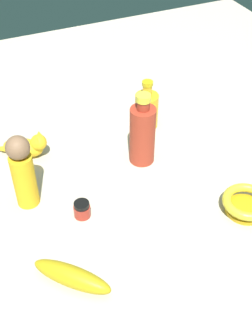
{
  "coord_description": "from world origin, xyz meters",
  "views": [
    {
      "loc": [
        0.78,
        -0.34,
        0.82
      ],
      "look_at": [
        0.0,
        0.0,
        0.06
      ],
      "focal_mm": 47.24,
      "sensor_mm": 36.0,
      "label": 1
    }
  ],
  "objects_px": {
    "person_figure_adult": "(23,171)",
    "bottle_short": "(147,109)",
    "bottle_tall": "(142,134)",
    "bowl": "(246,203)",
    "nail_polish_jar": "(82,209)",
    "banana": "(72,276)",
    "cat_figurine": "(26,146)"
  },
  "relations": [
    {
      "from": "person_figure_adult",
      "to": "bottle_short",
      "type": "height_order",
      "value": "person_figure_adult"
    },
    {
      "from": "bottle_short",
      "to": "bottle_tall",
      "type": "bearing_deg",
      "value": -29.95
    },
    {
      "from": "person_figure_adult",
      "to": "bowl",
      "type": "bearing_deg",
      "value": 62.97
    },
    {
      "from": "nail_polish_jar",
      "to": "banana",
      "type": "height_order",
      "value": "banana"
    },
    {
      "from": "bowl",
      "to": "person_figure_adult",
      "type": "height_order",
      "value": "person_figure_adult"
    },
    {
      "from": "bowl",
      "to": "person_figure_adult",
      "type": "relative_size",
      "value": 0.59
    },
    {
      "from": "bottle_short",
      "to": "banana",
      "type": "bearing_deg",
      "value": -40.89
    },
    {
      "from": "person_figure_adult",
      "to": "cat_figurine",
      "type": "distance_m",
      "value": 0.2
    },
    {
      "from": "person_figure_adult",
      "to": "cat_figurine",
      "type": "bearing_deg",
      "value": 166.54
    },
    {
      "from": "bottle_tall",
      "to": "person_figure_adult",
      "type": "bearing_deg",
      "value": -84.13
    },
    {
      "from": "bottle_tall",
      "to": "person_figure_adult",
      "type": "xyz_separation_m",
      "value": [
        0.03,
        -0.34,
        0.01
      ]
    },
    {
      "from": "bowl",
      "to": "cat_figurine",
      "type": "bearing_deg",
      "value": -133.94
    },
    {
      "from": "bowl",
      "to": "person_figure_adult",
      "type": "bearing_deg",
      "value": -117.03
    },
    {
      "from": "cat_figurine",
      "to": "banana",
      "type": "bearing_deg",
      "value": -2.21
    },
    {
      "from": "bottle_tall",
      "to": "bowl",
      "type": "xyz_separation_m",
      "value": [
        0.29,
        0.15,
        -0.07
      ]
    },
    {
      "from": "bottle_short",
      "to": "cat_figurine",
      "type": "distance_m",
      "value": 0.38
    },
    {
      "from": "banana",
      "to": "person_figure_adult",
      "type": "xyz_separation_m",
      "value": [
        -0.28,
        -0.03,
        0.08
      ]
    },
    {
      "from": "bowl",
      "to": "banana",
      "type": "distance_m",
      "value": 0.47
    },
    {
      "from": "nail_polish_jar",
      "to": "bottle_short",
      "type": "relative_size",
      "value": 0.28
    },
    {
      "from": "person_figure_adult",
      "to": "cat_figurine",
      "type": "height_order",
      "value": "person_figure_adult"
    },
    {
      "from": "bottle_short",
      "to": "nail_polish_jar",
      "type": "bearing_deg",
      "value": -48.02
    },
    {
      "from": "bowl",
      "to": "person_figure_adult",
      "type": "xyz_separation_m",
      "value": [
        -0.25,
        -0.49,
        0.08
      ]
    },
    {
      "from": "cat_figurine",
      "to": "nail_polish_jar",
      "type": "bearing_deg",
      "value": 13.51
    },
    {
      "from": "bottle_tall",
      "to": "banana",
      "type": "xyz_separation_m",
      "value": [
        0.31,
        -0.31,
        -0.07
      ]
    },
    {
      "from": "nail_polish_jar",
      "to": "bowl",
      "type": "bearing_deg",
      "value": 68.41
    },
    {
      "from": "banana",
      "to": "person_figure_adult",
      "type": "relative_size",
      "value": 0.88
    },
    {
      "from": "bottle_short",
      "to": "bowl",
      "type": "bearing_deg",
      "value": 9.31
    },
    {
      "from": "bottle_tall",
      "to": "nail_polish_jar",
      "type": "relative_size",
      "value": 4.99
    },
    {
      "from": "bottle_tall",
      "to": "banana",
      "type": "distance_m",
      "value": 0.45
    },
    {
      "from": "banana",
      "to": "cat_figurine",
      "type": "height_order",
      "value": "cat_figurine"
    },
    {
      "from": "nail_polish_jar",
      "to": "person_figure_adult",
      "type": "distance_m",
      "value": 0.17
    },
    {
      "from": "bottle_tall",
      "to": "nail_polish_jar",
      "type": "height_order",
      "value": "bottle_tall"
    }
  ]
}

